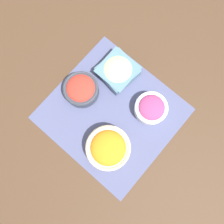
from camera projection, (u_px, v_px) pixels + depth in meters
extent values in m
plane|color=#422D1E|center=(112.00, 113.00, 0.88)|extent=(3.00, 3.00, 0.00)
cube|color=#474C70|center=(112.00, 113.00, 0.88)|extent=(0.49, 0.47, 0.00)
cylinder|color=silver|center=(151.00, 109.00, 0.85)|extent=(0.13, 0.13, 0.05)
torus|color=silver|center=(152.00, 107.00, 0.83)|extent=(0.12, 0.12, 0.01)
ellipsoid|color=#93386B|center=(152.00, 107.00, 0.83)|extent=(0.10, 0.10, 0.04)
cylinder|color=#333842|center=(82.00, 90.00, 0.86)|extent=(0.14, 0.14, 0.05)
torus|color=#333842|center=(81.00, 88.00, 0.84)|extent=(0.13, 0.13, 0.01)
ellipsoid|color=red|center=(81.00, 88.00, 0.84)|extent=(0.11, 0.11, 0.04)
cylinder|color=#C6B28E|center=(108.00, 148.00, 0.82)|extent=(0.17, 0.17, 0.05)
torus|color=#C6B28E|center=(108.00, 148.00, 0.80)|extent=(0.16, 0.16, 0.01)
ellipsoid|color=orange|center=(108.00, 148.00, 0.80)|extent=(0.13, 0.13, 0.05)
cube|color=slate|center=(118.00, 72.00, 0.88)|extent=(0.15, 0.15, 0.05)
cube|color=slate|center=(118.00, 69.00, 0.86)|extent=(0.14, 0.14, 0.00)
ellipsoid|color=#A8CC7F|center=(118.00, 70.00, 0.86)|extent=(0.12, 0.12, 0.03)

